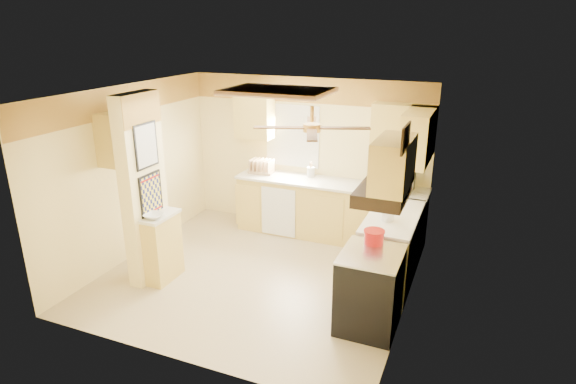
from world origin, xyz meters
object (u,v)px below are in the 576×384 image
at_px(microwave, 395,180).
at_px(dutch_oven, 374,237).
at_px(bowl, 154,216).
at_px(stove, 370,290).
at_px(kettle, 388,212).

xyz_separation_m(microwave, dutch_oven, (0.12, -1.89, -0.10)).
distance_m(microwave, bowl, 3.47).
xyz_separation_m(bowl, dutch_oven, (2.75, 0.39, 0.03)).
relative_size(bowl, dutch_oven, 1.02).
bearing_deg(stove, microwave, 94.43).
xyz_separation_m(stove, kettle, (-0.02, 0.93, 0.59)).
distance_m(bowl, dutch_oven, 2.77).
height_order(microwave, kettle, microwave).
height_order(bowl, kettle, kettle).
bearing_deg(dutch_oven, microwave, 93.76).
distance_m(stove, dutch_oven, 0.60).
bearing_deg(kettle, dutch_oven, -91.92).
bearing_deg(microwave, bowl, 45.57).
xyz_separation_m(dutch_oven, kettle, (0.02, 0.67, 0.06)).
bearing_deg(kettle, bowl, -159.03).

